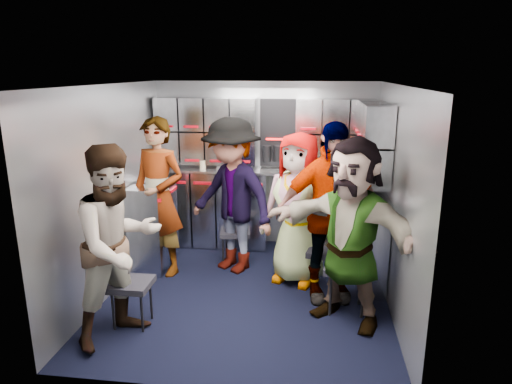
# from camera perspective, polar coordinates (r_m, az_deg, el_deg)

# --- Properties ---
(floor) EXTENTS (3.00, 3.00, 0.00)m
(floor) POSITION_cam_1_polar(r_m,az_deg,el_deg) (4.83, -1.01, -12.49)
(floor) COLOR black
(floor) RESTS_ON ground
(wall_back) EXTENTS (2.80, 0.04, 2.10)m
(wall_back) POSITION_cam_1_polar(r_m,az_deg,el_deg) (5.89, 1.09, 3.45)
(wall_back) COLOR #979DA5
(wall_back) RESTS_ON ground
(wall_left) EXTENTS (0.04, 3.00, 2.10)m
(wall_left) POSITION_cam_1_polar(r_m,az_deg,el_deg) (4.85, -17.65, 0.18)
(wall_left) COLOR #979DA5
(wall_left) RESTS_ON ground
(wall_right) EXTENTS (0.04, 3.00, 2.10)m
(wall_right) POSITION_cam_1_polar(r_m,az_deg,el_deg) (4.47, 16.99, -1.01)
(wall_right) COLOR #979DA5
(wall_right) RESTS_ON ground
(ceiling) EXTENTS (2.80, 3.00, 0.02)m
(ceiling) POSITION_cam_1_polar(r_m,az_deg,el_deg) (4.29, -1.14, 13.24)
(ceiling) COLOR silver
(ceiling) RESTS_ON wall_back
(cart_bank_back) EXTENTS (2.68, 0.38, 0.99)m
(cart_bank_back) POSITION_cam_1_polar(r_m,az_deg,el_deg) (5.83, 0.83, -2.32)
(cart_bank_back) COLOR #90969F
(cart_bank_back) RESTS_ON ground
(cart_bank_left) EXTENTS (0.38, 0.76, 0.99)m
(cart_bank_left) POSITION_cam_1_polar(r_m,az_deg,el_deg) (5.42, -12.71, -4.05)
(cart_bank_left) COLOR #90969F
(cart_bank_left) RESTS_ON ground
(counter) EXTENTS (2.68, 0.42, 0.03)m
(counter) POSITION_cam_1_polar(r_m,az_deg,el_deg) (5.70, 0.85, 2.68)
(counter) COLOR silver
(counter) RESTS_ON cart_bank_back
(locker_bank_back) EXTENTS (2.68, 0.28, 0.82)m
(locker_bank_back) POSITION_cam_1_polar(r_m,az_deg,el_deg) (5.67, 0.94, 7.50)
(locker_bank_back) COLOR #90969F
(locker_bank_back) RESTS_ON wall_back
(locker_bank_right) EXTENTS (0.28, 1.00, 0.82)m
(locker_bank_right) POSITION_cam_1_polar(r_m,az_deg,el_deg) (5.03, 14.43, 6.06)
(locker_bank_right) COLOR #90969F
(locker_bank_right) RESTS_ON wall_right
(right_cabinet) EXTENTS (0.28, 1.20, 1.00)m
(right_cabinet) POSITION_cam_1_polar(r_m,az_deg,el_deg) (5.18, 13.85, -4.99)
(right_cabinet) COLOR #90969F
(right_cabinet) RESTS_ON ground
(coffee_niche) EXTENTS (0.46, 0.16, 0.84)m
(coffee_niche) POSITION_cam_1_polar(r_m,az_deg,el_deg) (5.72, 2.81, 7.34)
(coffee_niche) COLOR black
(coffee_niche) RESTS_ON wall_back
(red_latch_strip) EXTENTS (2.60, 0.02, 0.03)m
(red_latch_strip) POSITION_cam_1_polar(r_m,az_deg,el_deg) (5.54, 0.61, 0.88)
(red_latch_strip) COLOR #B70512
(red_latch_strip) RESTS_ON cart_bank_back
(jump_seat_near_left) EXTENTS (0.36, 0.34, 0.42)m
(jump_seat_near_left) POSITION_cam_1_polar(r_m,az_deg,el_deg) (4.28, -15.36, -11.31)
(jump_seat_near_left) COLOR black
(jump_seat_near_left) RESTS_ON ground
(jump_seat_mid_left) EXTENTS (0.39, 0.38, 0.41)m
(jump_seat_mid_left) POSITION_cam_1_polar(r_m,az_deg,el_deg) (5.41, -2.62, -5.23)
(jump_seat_mid_left) COLOR black
(jump_seat_mid_left) RESTS_ON ground
(jump_seat_center) EXTENTS (0.40, 0.39, 0.40)m
(jump_seat_center) POSITION_cam_1_polar(r_m,az_deg,el_deg) (5.16, 5.19, -6.38)
(jump_seat_center) COLOR black
(jump_seat_center) RESTS_ON ground
(jump_seat_mid_right) EXTENTS (0.44, 0.42, 0.44)m
(jump_seat_mid_right) POSITION_cam_1_polar(r_m,az_deg,el_deg) (4.82, 8.84, -7.64)
(jump_seat_mid_right) COLOR black
(jump_seat_mid_right) RESTS_ON ground
(jump_seat_near_right) EXTENTS (0.45, 0.43, 0.47)m
(jump_seat_near_right) POSITION_cam_1_polar(r_m,az_deg,el_deg) (4.43, 11.27, -9.54)
(jump_seat_near_right) COLOR black
(jump_seat_near_right) RESTS_ON ground
(attendant_standing) EXTENTS (0.74, 0.59, 1.76)m
(attendant_standing) POSITION_cam_1_polar(r_m,az_deg,el_deg) (5.12, -12.08, -0.65)
(attendant_standing) COLOR black
(attendant_standing) RESTS_ON ground
(attendant_arc_a) EXTENTS (0.98, 1.03, 1.68)m
(attendant_arc_a) POSITION_cam_1_polar(r_m,az_deg,el_deg) (3.95, -16.83, -6.35)
(attendant_arc_a) COLOR black
(attendant_arc_a) RESTS_ON ground
(attendant_arc_b) EXTENTS (1.30, 1.15, 1.74)m
(attendant_arc_b) POSITION_cam_1_polar(r_m,az_deg,el_deg) (5.08, -3.04, -0.53)
(attendant_arc_b) COLOR black
(attendant_arc_b) RESTS_ON ground
(attendant_arc_c) EXTENTS (0.93, 0.76, 1.63)m
(attendant_arc_c) POSITION_cam_1_polar(r_m,az_deg,el_deg) (4.84, 5.23, -2.12)
(attendant_arc_c) COLOR black
(attendant_arc_c) RESTS_ON ground
(attendant_arc_d) EXTENTS (1.11, 0.64, 1.78)m
(attendant_arc_d) POSITION_cam_1_polar(r_m,az_deg,el_deg) (4.48, 9.14, -2.62)
(attendant_arc_d) COLOR black
(attendant_arc_d) RESTS_ON ground
(attendant_arc_e) EXTENTS (1.61, 1.27, 1.70)m
(attendant_arc_e) POSITION_cam_1_polar(r_m,az_deg,el_deg) (4.10, 11.73, -5.00)
(attendant_arc_e) COLOR black
(attendant_arc_e) RESTS_ON ground
(bottle_left) EXTENTS (0.06, 0.06, 0.26)m
(bottle_left) POSITION_cam_1_polar(r_m,az_deg,el_deg) (5.71, -4.72, 4.13)
(bottle_left) COLOR white
(bottle_left) RESTS_ON counter
(bottle_mid) EXTENTS (0.07, 0.07, 0.24)m
(bottle_mid) POSITION_cam_1_polar(r_m,az_deg,el_deg) (5.67, -2.77, 3.98)
(bottle_mid) COLOR white
(bottle_mid) RESTS_ON counter
(bottle_right) EXTENTS (0.07, 0.07, 0.26)m
(bottle_right) POSITION_cam_1_polar(r_m,az_deg,el_deg) (5.58, 6.64, 3.84)
(bottle_right) COLOR white
(bottle_right) RESTS_ON counter
(cup_left) EXTENTS (0.08, 0.08, 0.10)m
(cup_left) POSITION_cam_1_polar(r_m,az_deg,el_deg) (5.76, -6.68, 3.40)
(cup_left) COLOR beige
(cup_left) RESTS_ON counter
(cup_right) EXTENTS (0.07, 0.07, 0.09)m
(cup_right) POSITION_cam_1_polar(r_m,az_deg,el_deg) (5.62, 12.81, 2.75)
(cup_right) COLOR beige
(cup_right) RESTS_ON counter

